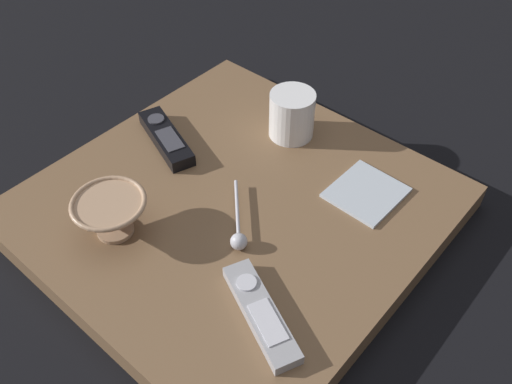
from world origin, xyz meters
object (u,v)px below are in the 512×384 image
(cereal_bowl, at_px, (111,214))
(coffee_mug, at_px, (292,115))
(tv_remote_near, at_px, (261,313))
(tv_remote_far, at_px, (166,138))
(teaspoon, at_px, (238,235))
(folded_napkin, at_px, (366,193))

(cereal_bowl, bearing_deg, coffee_mug, 171.06)
(tv_remote_near, relative_size, tv_remote_far, 1.03)
(teaspoon, distance_m, tv_remote_near, 0.14)
(cereal_bowl, xyz_separation_m, tv_remote_near, (-0.03, 0.28, -0.03))
(cereal_bowl, bearing_deg, teaspoon, 124.92)
(coffee_mug, bearing_deg, tv_remote_far, -42.16)
(folded_napkin, bearing_deg, tv_remote_near, 4.10)
(folded_napkin, bearing_deg, tv_remote_far, -69.62)
(cereal_bowl, height_order, teaspoon, cereal_bowl)
(coffee_mug, distance_m, folded_napkin, 0.21)
(cereal_bowl, height_order, coffee_mug, coffee_mug)
(coffee_mug, distance_m, tv_remote_near, 0.42)
(teaspoon, bearing_deg, coffee_mug, -158.44)
(teaspoon, bearing_deg, tv_remote_far, -108.47)
(cereal_bowl, bearing_deg, folded_napkin, 142.39)
(coffee_mug, relative_size, tv_remote_far, 0.52)
(coffee_mug, height_order, tv_remote_near, coffee_mug)
(coffee_mug, xyz_separation_m, teaspoon, (0.27, 0.11, -0.03))
(tv_remote_near, distance_m, folded_napkin, 0.31)
(cereal_bowl, xyz_separation_m, tv_remote_far, (-0.21, -0.10, -0.03))
(coffee_mug, distance_m, teaspoon, 0.29)
(teaspoon, relative_size, tv_remote_far, 0.64)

